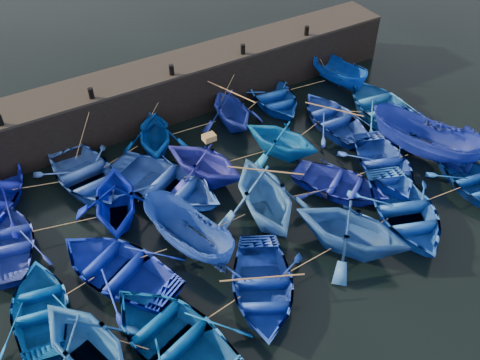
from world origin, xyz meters
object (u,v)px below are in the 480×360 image
boat_20 (85,343)px  wooden_crate (209,137)px  boat_8 (165,184)px  boat_13 (41,308)px

boat_20 → wooden_crate: size_ratio=7.86×
boat_8 → boat_13: 7.18m
boat_20 → wooden_crate: wooden_crate is taller
boat_8 → boat_20: bearing=-161.0°
wooden_crate → boat_8: bearing=179.2°
boat_8 → boat_13: boat_8 is taller
boat_13 → boat_20: boat_20 is taller
boat_8 → boat_20: (-5.46, -5.99, 0.53)m
boat_8 → wooden_crate: 2.77m
boat_13 → boat_20: 2.77m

